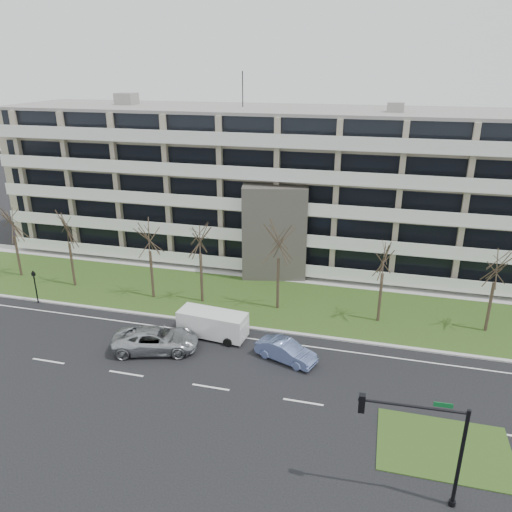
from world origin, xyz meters
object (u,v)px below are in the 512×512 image
(silver_pickup, at_px, (156,340))
(white_van, at_px, (213,322))
(pedestrian_signal, at_px, (35,283))
(blue_sedan, at_px, (286,351))
(traffic_signal, at_px, (426,438))

(silver_pickup, distance_m, white_van, 4.47)
(silver_pickup, xyz_separation_m, pedestrian_signal, (-13.28, 4.48, 1.06))
(blue_sedan, distance_m, pedestrian_signal, 22.91)
(silver_pickup, xyz_separation_m, traffic_signal, (17.75, -9.14, 2.81))
(white_van, distance_m, pedestrian_signal, 16.76)
(silver_pickup, bearing_deg, pedestrian_signal, 55.18)
(blue_sedan, bearing_deg, white_van, 92.71)
(silver_pickup, bearing_deg, traffic_signal, -133.40)
(blue_sedan, height_order, traffic_signal, traffic_signal)
(blue_sedan, height_order, white_van, white_van)
(white_van, relative_size, pedestrian_signal, 1.79)
(silver_pickup, bearing_deg, white_van, -65.80)
(blue_sedan, xyz_separation_m, white_van, (-5.95, 1.82, 0.49))
(white_van, bearing_deg, blue_sedan, -11.49)
(silver_pickup, relative_size, pedestrian_signal, 2.03)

